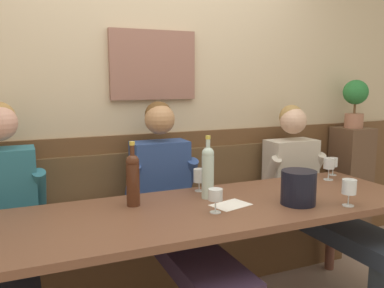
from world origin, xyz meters
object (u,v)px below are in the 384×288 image
(dining_table, at_px, (202,220))
(wine_glass_left_end, at_px, (329,164))
(ice_bucket, at_px, (298,187))
(wine_bottle_amber_mid, at_px, (208,171))
(wine_glass_by_bottle, at_px, (349,188))
(potted_plant, at_px, (355,99))
(person_center_right_seat, at_px, (318,195))
(wine_glass_right_end, at_px, (333,163))
(wine_glass_mid_right, at_px, (216,195))
(wine_bottle_clear_water, at_px, (133,178))
(wine_glass_center_rear, at_px, (199,177))
(person_left_seat, at_px, (177,211))
(person_right_seat, at_px, (5,231))
(wall_bench, at_px, (164,245))

(dining_table, height_order, wine_glass_left_end, wine_glass_left_end)
(ice_bucket, xyz_separation_m, wine_bottle_amber_mid, (-0.42, 0.31, 0.07))
(wine_glass_by_bottle, relative_size, potted_plant, 0.37)
(person_center_right_seat, bearing_deg, wine_glass_right_end, 2.43)
(wine_glass_mid_right, bearing_deg, wine_bottle_clear_water, 141.57)
(wine_bottle_amber_mid, relative_size, wine_glass_right_end, 2.86)
(ice_bucket, distance_m, wine_glass_by_bottle, 0.28)
(potted_plant, bearing_deg, person_center_right_seat, -151.04)
(wine_glass_center_rear, bearing_deg, wine_glass_right_end, 0.17)
(dining_table, relative_size, wine_glass_by_bottle, 17.35)
(wine_bottle_amber_mid, relative_size, wine_glass_center_rear, 2.63)
(wine_glass_right_end, bearing_deg, person_center_right_seat, -177.57)
(person_left_seat, distance_m, person_center_right_seat, 1.11)
(dining_table, relative_size, wine_bottle_clear_water, 7.22)
(person_center_right_seat, relative_size, wine_glass_by_bottle, 8.29)
(wine_glass_right_end, bearing_deg, person_right_seat, 179.53)
(person_center_right_seat, distance_m, potted_plant, 1.03)
(ice_bucket, height_order, wine_glass_by_bottle, ice_bucket)
(wine_glass_center_rear, bearing_deg, wine_glass_by_bottle, -43.42)
(person_right_seat, distance_m, wine_bottle_amber_mid, 1.16)
(dining_table, height_order, wine_bottle_amber_mid, wine_bottle_amber_mid)
(person_center_right_seat, distance_m, ice_bucket, 0.76)
(wine_glass_by_bottle, distance_m, wine_glass_mid_right, 0.76)
(wine_glass_right_end, bearing_deg, person_left_seat, 179.92)
(wine_glass_right_end, bearing_deg, dining_table, -165.58)
(wine_bottle_amber_mid, relative_size, potted_plant, 0.92)
(wall_bench, distance_m, person_right_seat, 1.13)
(person_left_seat, distance_m, wine_glass_left_end, 1.14)
(person_right_seat, distance_m, wine_glass_center_rear, 1.15)
(person_center_right_seat, xyz_separation_m, wine_glass_mid_right, (-1.05, -0.42, 0.23))
(wine_glass_left_end, bearing_deg, person_right_seat, 176.76)
(wine_glass_center_rear, bearing_deg, person_left_seat, 178.13)
(wine_bottle_amber_mid, height_order, wine_glass_mid_right, wine_bottle_amber_mid)
(ice_bucket, distance_m, wine_glass_mid_right, 0.50)
(wine_glass_right_end, height_order, wine_glass_mid_right, wine_glass_right_end)
(wine_glass_by_bottle, bearing_deg, wine_glass_mid_right, 165.42)
(wine_glass_center_rear, bearing_deg, wine_glass_left_end, -5.76)
(wine_glass_left_end, bearing_deg, person_left_seat, 174.76)
(wall_bench, height_order, wine_glass_center_rear, wall_bench)
(dining_table, distance_m, person_right_seat, 1.07)
(person_left_seat, bearing_deg, wine_glass_mid_right, -82.54)
(person_center_right_seat, bearing_deg, wine_bottle_clear_water, -175.09)
(wine_glass_mid_right, bearing_deg, ice_bucket, -5.88)
(wall_bench, bearing_deg, wine_glass_right_end, -15.69)
(wine_glass_mid_right, bearing_deg, person_left_seat, 97.46)
(person_right_seat, height_order, potted_plant, potted_plant)
(dining_table, relative_size, potted_plant, 6.40)
(dining_table, bearing_deg, potted_plant, 21.25)
(wine_glass_right_end, height_order, potted_plant, potted_plant)
(person_right_seat, distance_m, wine_glass_mid_right, 1.15)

